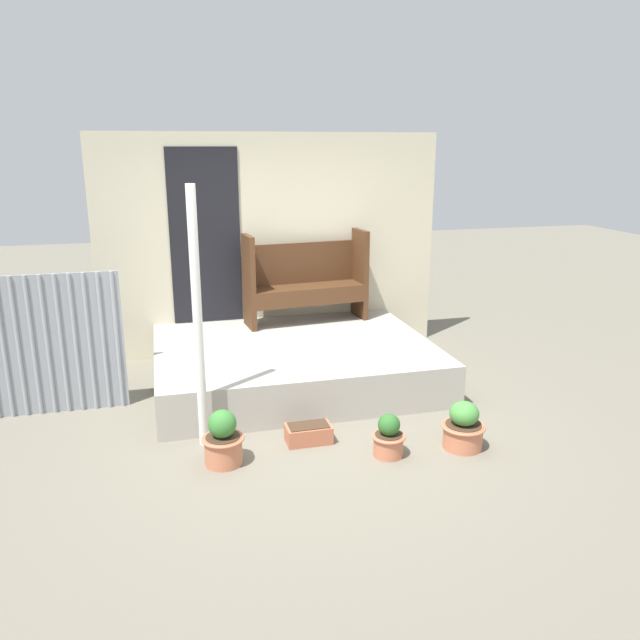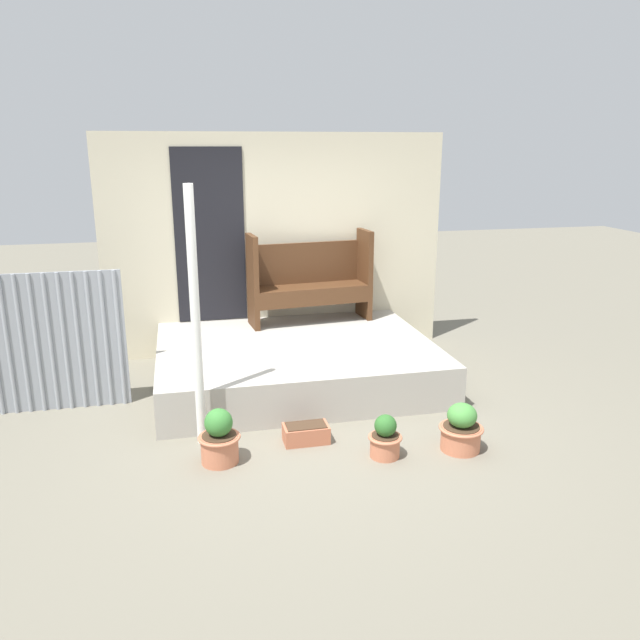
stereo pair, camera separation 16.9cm
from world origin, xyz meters
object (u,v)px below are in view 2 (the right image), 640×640
object	(u,v)px
flower_pot_left	(219,439)
flower_pot_right	(461,430)
support_post	(196,320)
planter_box_rect	(306,433)
bench	(309,277)
flower_pot_middle	(385,439)

from	to	relation	value
flower_pot_left	flower_pot_right	xyz separation A→B (m)	(1.97, -0.23, -0.02)
flower_pot_left	flower_pot_right	world-z (taller)	flower_pot_left
support_post	planter_box_rect	xyz separation A→B (m)	(0.87, -0.20, -1.01)
bench	planter_box_rect	distance (m)	2.46
bench	flower_pot_right	xyz separation A→B (m)	(0.72, -2.66, -0.78)
support_post	flower_pot_right	world-z (taller)	support_post
support_post	flower_pot_right	xyz separation A→B (m)	(2.10, -0.62, -0.91)
planter_box_rect	flower_pot_right	bearing A→B (deg)	-19.00
support_post	bench	bearing A→B (deg)	56.08
flower_pot_right	planter_box_rect	xyz separation A→B (m)	(-1.23, 0.42, -0.10)
flower_pot_middle	planter_box_rect	distance (m)	0.70
planter_box_rect	flower_pot_left	bearing A→B (deg)	-165.58
flower_pot_left	flower_pot_middle	world-z (taller)	flower_pot_left
support_post	bench	world-z (taller)	support_post
bench	flower_pot_right	world-z (taller)	bench
support_post	flower_pot_left	xyz separation A→B (m)	(0.13, -0.39, -0.89)
flower_pot_middle	flower_pot_right	size ratio (longest dim) A/B	0.89
flower_pot_left	planter_box_rect	world-z (taller)	flower_pot_left
bench	flower_pot_left	xyz separation A→B (m)	(-1.25, -2.43, -0.76)
support_post	bench	size ratio (longest dim) A/B	1.49
support_post	flower_pot_middle	distance (m)	1.82
flower_pot_left	flower_pot_middle	xyz separation A→B (m)	(1.32, -0.21, -0.04)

